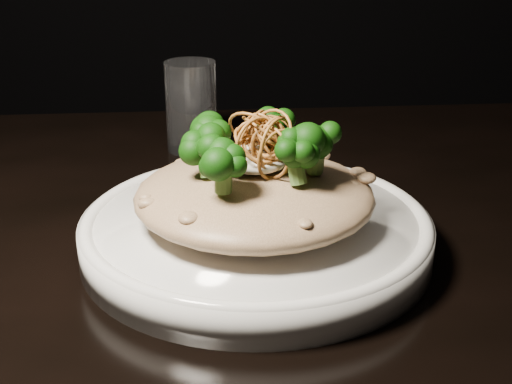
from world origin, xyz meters
TOP-DOWN VIEW (x-y plane):
  - table at (0.00, 0.00)m, footprint 1.10×0.80m
  - plate at (-0.03, -0.04)m, footprint 0.30×0.30m
  - risotto at (-0.03, -0.04)m, footprint 0.20×0.20m
  - broccoli at (-0.03, -0.04)m, footprint 0.14×0.14m
  - cheese at (-0.03, -0.04)m, footprint 0.06×0.06m
  - shallots at (-0.03, -0.04)m, footprint 0.05×0.05m
  - drinking_glass at (-0.09, 0.23)m, footprint 0.07×0.07m

SIDE VIEW (x-z plane):
  - table at x=0.00m, z-range 0.29..1.04m
  - plate at x=-0.03m, z-range 0.75..0.78m
  - risotto at x=-0.03m, z-range 0.78..0.83m
  - drinking_glass at x=-0.09m, z-range 0.75..0.86m
  - cheese at x=-0.03m, z-range 0.83..0.84m
  - broccoli at x=-0.03m, z-range 0.83..0.88m
  - shallots at x=-0.03m, z-range 0.84..0.88m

